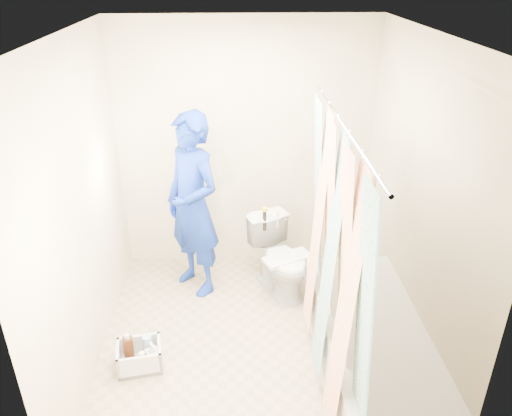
{
  "coord_description": "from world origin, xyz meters",
  "views": [
    {
      "loc": [
        -0.11,
        -3.16,
        2.81
      ],
      "look_at": [
        0.06,
        0.43,
        1.0
      ],
      "focal_mm": 35.0,
      "sensor_mm": 36.0,
      "label": 1
    }
  ],
  "objects_px": {
    "toilet": "(281,258)",
    "plumber": "(193,206)",
    "cleaning_caddy": "(141,357)",
    "bathtub": "(370,349)"
  },
  "relations": [
    {
      "from": "toilet",
      "to": "plumber",
      "type": "bearing_deg",
      "value": 148.15
    },
    {
      "from": "toilet",
      "to": "cleaning_caddy",
      "type": "bearing_deg",
      "value": -165.02
    },
    {
      "from": "toilet",
      "to": "plumber",
      "type": "distance_m",
      "value": 0.94
    },
    {
      "from": "bathtub",
      "to": "cleaning_caddy",
      "type": "bearing_deg",
      "value": 173.77
    },
    {
      "from": "toilet",
      "to": "cleaning_caddy",
      "type": "distance_m",
      "value": 1.51
    },
    {
      "from": "toilet",
      "to": "plumber",
      "type": "relative_size",
      "value": 0.41
    },
    {
      "from": "plumber",
      "to": "cleaning_caddy",
      "type": "bearing_deg",
      "value": -60.69
    },
    {
      "from": "bathtub",
      "to": "toilet",
      "type": "height_order",
      "value": "toilet"
    },
    {
      "from": "bathtub",
      "to": "cleaning_caddy",
      "type": "height_order",
      "value": "bathtub"
    },
    {
      "from": "plumber",
      "to": "cleaning_caddy",
      "type": "xyz_separation_m",
      "value": [
        -0.37,
        -1.04,
        -0.76
      ]
    }
  ]
}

